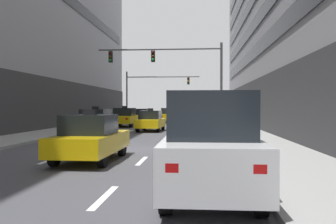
{
  "coord_description": "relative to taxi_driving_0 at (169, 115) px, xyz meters",
  "views": [
    {
      "loc": [
        3.55,
        -15.32,
        1.88
      ],
      "look_at": [
        0.83,
        17.17,
        1.37
      ],
      "focal_mm": 38.72,
      "sensor_mm": 36.0,
      "label": 1
    }
  ],
  "objects": [
    {
      "name": "lane_stripe_l2_s4",
      "position": [
        1.51,
        -25.12,
        -0.83
      ],
      "size": [
        0.16,
        2.0,
        0.01
      ],
      "primitive_type": "cube",
      "color": "silver",
      "rests_on": "ground"
    },
    {
      "name": "sidewalk_right",
      "position": [
        6.44,
        -27.12,
        -0.77
      ],
      "size": [
        3.41,
        80.0,
        0.14
      ],
      "primitive_type": "cube",
      "color": "gray",
      "rests_on": "ground"
    },
    {
      "name": "lane_stripe_l1_s10",
      "position": [
        -1.72,
        4.88,
        -0.83
      ],
      "size": [
        0.16,
        2.0,
        0.01
      ],
      "primitive_type": "cube",
      "color": "silver",
      "rests_on": "ground"
    },
    {
      "name": "taxi_driving_0",
      "position": [
        0.0,
        0.0,
        0.0
      ],
      "size": [
        1.95,
        4.54,
        1.88
      ],
      "color": "black",
      "rests_on": "ground"
    },
    {
      "name": "taxi_driving_4",
      "position": [
        -0.15,
        -15.24,
        -0.06
      ],
      "size": [
        1.9,
        4.23,
        1.73
      ],
      "color": "black",
      "rests_on": "ground"
    },
    {
      "name": "taxi_driving_3",
      "position": [
        -3.32,
        -9.32,
        0.02
      ],
      "size": [
        2.1,
        4.7,
        1.92
      ],
      "color": "black",
      "rests_on": "ground"
    },
    {
      "name": "lane_stripe_l1_s5",
      "position": [
        -1.72,
        -20.12,
        -0.83
      ],
      "size": [
        0.16,
        2.0,
        0.01
      ],
      "primitive_type": "cube",
      "color": "silver",
      "rests_on": "ground"
    },
    {
      "name": "pedestrian_0",
      "position": [
        6.24,
        -13.01,
        0.3
      ],
      "size": [
        0.5,
        0.32,
        1.71
      ],
      "color": "#383D59",
      "rests_on": "sidewalk_right"
    },
    {
      "name": "lane_stripe_l2_s2",
      "position": [
        1.51,
        -35.12,
        -0.83
      ],
      "size": [
        0.16,
        2.0,
        0.01
      ],
      "primitive_type": "cube",
      "color": "silver",
      "rests_on": "ground"
    },
    {
      "name": "traffic_signal_0",
      "position": [
        1.91,
        -15.55,
        3.95
      ],
      "size": [
        9.29,
        0.35,
        6.43
      ],
      "color": "#4C4C51",
      "rests_on": "sidewalk_right"
    },
    {
      "name": "lane_stripe_l2_s3",
      "position": [
        1.51,
        -30.12,
        -0.83
      ],
      "size": [
        0.16,
        2.0,
        0.01
      ],
      "primitive_type": "cube",
      "color": "silver",
      "rests_on": "ground"
    },
    {
      "name": "lane_stripe_l2_s9",
      "position": [
        1.51,
        -0.12,
        -0.83
      ],
      "size": [
        0.16,
        2.0,
        0.01
      ],
      "primitive_type": "cube",
      "color": "silver",
      "rests_on": "ground"
    },
    {
      "name": "lane_stripe_l1_s3",
      "position": [
        -1.72,
        -30.12,
        -0.83
      ],
      "size": [
        0.16,
        2.0,
        0.01
      ],
      "primitive_type": "cube",
      "color": "silver",
      "rests_on": "ground"
    },
    {
      "name": "lane_stripe_l1_s4",
      "position": [
        -1.72,
        -25.12,
        -0.83
      ],
      "size": [
        0.16,
        2.0,
        0.01
      ],
      "primitive_type": "cube",
      "color": "silver",
      "rests_on": "ground"
    },
    {
      "name": "lane_stripe_l2_s6",
      "position": [
        1.51,
        -15.12,
        -0.83
      ],
      "size": [
        0.16,
        2.0,
        0.01
      ],
      "primitive_type": "cube",
      "color": "silver",
      "rests_on": "ground"
    },
    {
      "name": "car_driving_1",
      "position": [
        -3.27,
        0.4,
        -0.05
      ],
      "size": [
        1.85,
        4.3,
        1.6
      ],
      "color": "black",
      "rests_on": "ground"
    },
    {
      "name": "taxi_driving_5",
      "position": [
        -3.46,
        -18.4,
        -0.0
      ],
      "size": [
        2.03,
        4.56,
        1.87
      ],
      "color": "black",
      "rests_on": "ground"
    },
    {
      "name": "lane_stripe_l2_s7",
      "position": [
        1.51,
        -10.12,
        -0.83
      ],
      "size": [
        0.16,
        2.0,
        0.01
      ],
      "primitive_type": "cube",
      "color": "silver",
      "rests_on": "ground"
    },
    {
      "name": "lane_stripe_l2_s8",
      "position": [
        1.51,
        -5.12,
        -0.83
      ],
      "size": [
        0.16,
        2.0,
        0.01
      ],
      "primitive_type": "cube",
      "color": "silver",
      "rests_on": "ground"
    },
    {
      "name": "lane_stripe_l2_s5",
      "position": [
        1.51,
        -20.12,
        -0.83
      ],
      "size": [
        0.16,
        2.0,
        0.01
      ],
      "primitive_type": "cube",
      "color": "silver",
      "rests_on": "ground"
    },
    {
      "name": "lane_stripe_l1_s8",
      "position": [
        -1.72,
        -5.12,
        -0.83
      ],
      "size": [
        0.16,
        2.0,
        0.01
      ],
      "primitive_type": "cube",
      "color": "silver",
      "rests_on": "ground"
    },
    {
      "name": "lane_stripe_l1_s7",
      "position": [
        -1.72,
        -10.12,
        -0.83
      ],
      "size": [
        0.16,
        2.0,
        0.01
      ],
      "primitive_type": "cube",
      "color": "silver",
      "rests_on": "ground"
    },
    {
      "name": "taxi_driving_2",
      "position": [
        -0.24,
        -30.27,
        -0.05
      ],
      "size": [
        1.87,
        4.29,
        1.77
      ],
      "color": "black",
      "rests_on": "ground"
    },
    {
      "name": "car_parked_0",
      "position": [
        3.68,
        -34.8,
        0.24
      ],
      "size": [
        1.9,
        4.48,
        2.16
      ],
      "color": "black",
      "rests_on": "ground"
    },
    {
      "name": "ground_plane",
      "position": [
        -0.11,
        -27.12,
        -0.84
      ],
      "size": [
        120.0,
        120.0,
        0.0
      ],
      "primitive_type": "plane",
      "color": "#424247"
    },
    {
      "name": "lane_stripe_l2_s10",
      "position": [
        1.51,
        4.88,
        -0.83
      ],
      "size": [
        0.16,
        2.0,
        0.01
      ],
      "primitive_type": "cube",
      "color": "silver",
      "rests_on": "ground"
    },
    {
      "name": "lane_stripe_l1_s6",
      "position": [
        -1.72,
        -15.12,
        -0.83
      ],
      "size": [
        0.16,
        2.0,
        0.01
      ],
      "primitive_type": "cube",
      "color": "silver",
      "rests_on": "ground"
    },
    {
      "name": "traffic_signal_1",
      "position": [
        -2.53,
        1.68,
        3.41
      ],
      "size": [
        9.02,
        0.35,
        6.04
      ],
      "color": "#4C4C51",
      "rests_on": "sidewalk_left"
    },
    {
      "name": "lane_stripe_l1_s9",
      "position": [
        -1.72,
        -0.12,
        -0.83
      ],
      "size": [
        0.16,
        2.0,
        0.01
      ],
      "primitive_type": "cube",
      "color": "silver",
      "rests_on": "ground"
    }
  ]
}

